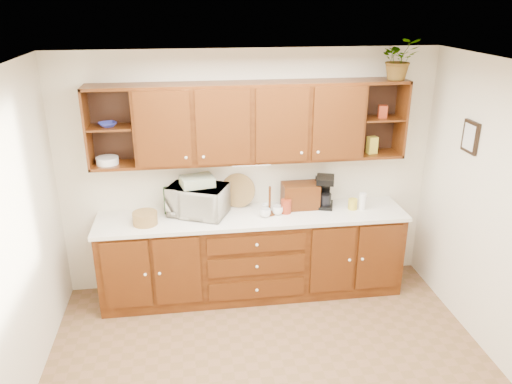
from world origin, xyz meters
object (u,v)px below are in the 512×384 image
object	(u,v)px
bread_box	(300,196)
microwave	(198,200)
potted_plant	(399,59)
coffee_maker	(324,192)

from	to	relation	value
bread_box	microwave	bearing A→B (deg)	-178.34
bread_box	potted_plant	distance (m)	1.71
potted_plant	microwave	bearing A→B (deg)	-179.85
microwave	bread_box	distance (m)	1.09
microwave	potted_plant	world-z (taller)	potted_plant
coffee_maker	potted_plant	xyz separation A→B (m)	(0.68, -0.03, 1.39)
microwave	bread_box	xyz separation A→B (m)	(1.09, 0.04, -0.03)
potted_plant	bread_box	bearing A→B (deg)	178.00
microwave	coffee_maker	xyz separation A→B (m)	(1.36, 0.04, 0.00)
bread_box	coffee_maker	size ratio (longest dim) A/B	1.13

